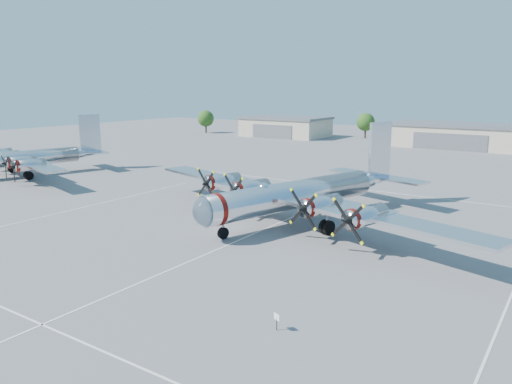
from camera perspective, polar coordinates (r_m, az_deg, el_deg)
The scene contains 9 objects.
ground at distance 46.86m, azimuth -0.17°, elevation -4.77°, with size 260.00×260.00×0.00m, color #5A5A5C.
parking_lines at distance 45.49m, azimuth -1.41°, elevation -5.29°, with size 60.00×50.08×0.01m.
hangar_west at distance 138.68m, azimuth 3.38°, elevation 7.49°, with size 22.60×14.60×5.40m.
hangar_center at distance 122.26m, azimuth 21.97°, elevation 6.04°, with size 28.60×14.60×5.40m.
tree_far_west at distance 149.67m, azimuth -5.76°, elevation 8.36°, with size 4.80×4.80×6.64m.
tree_west at distance 137.03m, azimuth 12.42°, elevation 7.81°, with size 4.80×4.80×6.64m.
main_bomber_b29 at distance 51.72m, azimuth 5.32°, elevation -3.21°, with size 42.96×29.38×9.50m, color silver, non-canonical shape.
bomber_west at distance 85.13m, azimuth -24.38°, elevation 1.77°, with size 34.02×24.09×8.99m, color silver, non-canonical shape.
info_placard at distance 28.96m, azimuth 2.40°, elevation -14.28°, with size 0.49×0.25×0.99m.
Camera 1 is at (25.10, -37.20, 13.50)m, focal length 35.00 mm.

